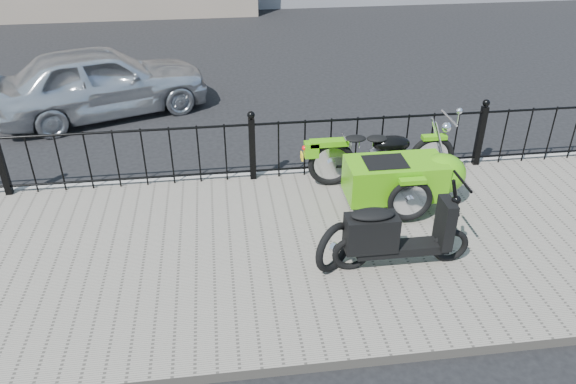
{
  "coord_description": "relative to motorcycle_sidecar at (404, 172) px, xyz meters",
  "views": [
    {
      "loc": [
        -0.45,
        -6.09,
        4.22
      ],
      "look_at": [
        0.34,
        -0.1,
        0.66
      ],
      "focal_mm": 35.0,
      "sensor_mm": 36.0,
      "label": 1
    }
  ],
  "objects": [
    {
      "name": "ground",
      "position": [
        -1.99,
        -0.34,
        -0.59
      ],
      "size": [
        120.0,
        120.0,
        0.0
      ],
      "primitive_type": "plane",
      "color": "black",
      "rests_on": "ground"
    },
    {
      "name": "sidewalk",
      "position": [
        -1.99,
        -0.84,
        -0.53
      ],
      "size": [
        30.0,
        3.8,
        0.12
      ],
      "primitive_type": "cube",
      "color": "slate",
      "rests_on": "ground"
    },
    {
      "name": "curb",
      "position": [
        -1.99,
        1.1,
        -0.53
      ],
      "size": [
        30.0,
        0.1,
        0.12
      ],
      "primitive_type": "cube",
      "color": "gray",
      "rests_on": "ground"
    },
    {
      "name": "iron_fence",
      "position": [
        -1.99,
        0.96,
        -0.01
      ],
      "size": [
        14.11,
        0.11,
        1.08
      ],
      "color": "black",
      "rests_on": "sidewalk"
    },
    {
      "name": "motorcycle_sidecar",
      "position": [
        0.0,
        0.0,
        0.0
      ],
      "size": [
        2.28,
        1.48,
        0.98
      ],
      "color": "black",
      "rests_on": "sidewalk"
    },
    {
      "name": "scooter",
      "position": [
        -0.56,
        -1.37,
        -0.04
      ],
      "size": [
        1.63,
        0.48,
        1.11
      ],
      "color": "black",
      "rests_on": "sidewalk"
    },
    {
      "name": "spare_tire",
      "position": [
        -1.24,
        -1.35,
        -0.17
      ],
      "size": [
        0.53,
        0.46,
        0.62
      ],
      "primitive_type": "torus",
      "rotation": [
        1.57,
        0.0,
        0.7
      ],
      "color": "black",
      "rests_on": "sidewalk"
    },
    {
      "name": "sedan_car",
      "position": [
        -4.59,
        4.11,
        0.07
      ],
      "size": [
        4.21,
        2.8,
        1.33
      ],
      "primitive_type": "imported",
      "rotation": [
        0.0,
        0.0,
        1.92
      ],
      "color": "silver",
      "rests_on": "ground"
    }
  ]
}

